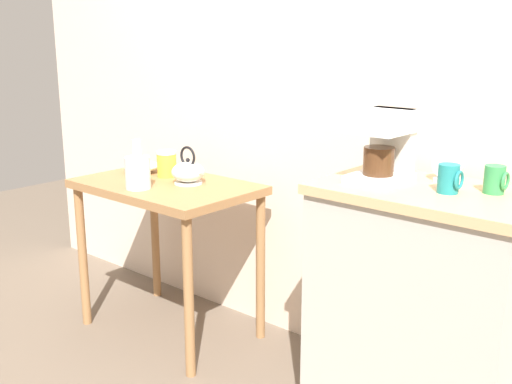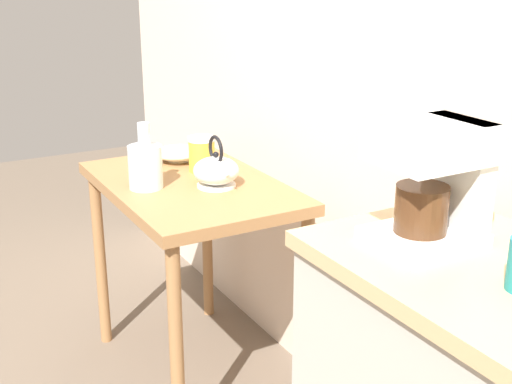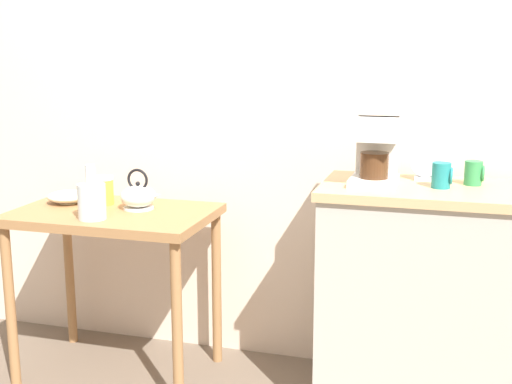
% 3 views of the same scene
% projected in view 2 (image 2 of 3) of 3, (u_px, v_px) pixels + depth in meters
% --- Properties ---
extents(back_wall, '(4.40, 0.10, 2.80)m').
position_uv_depth(back_wall, '(444.00, 1.00, 1.80)').
color(back_wall, beige).
rests_on(back_wall, ground_plane).
extents(wooden_table, '(0.86, 0.55, 0.77)m').
position_uv_depth(wooden_table, '(192.00, 210.00, 2.44)').
color(wooden_table, '#9E7044').
rests_on(wooden_table, ground_plane).
extents(bowl_stoneware, '(0.18, 0.18, 0.06)m').
position_uv_depth(bowl_stoneware, '(178.00, 153.00, 2.64)').
color(bowl_stoneware, beige).
rests_on(bowl_stoneware, wooden_table).
extents(teakettle, '(0.19, 0.16, 0.18)m').
position_uv_depth(teakettle, '(216.00, 171.00, 2.33)').
color(teakettle, white).
rests_on(teakettle, wooden_table).
extents(glass_carafe_vase, '(0.12, 0.12, 0.23)m').
position_uv_depth(glass_carafe_vase, '(145.00, 165.00, 2.31)').
color(glass_carafe_vase, silver).
rests_on(glass_carafe_vase, wooden_table).
extents(canister_enamel, '(0.10, 0.10, 0.13)m').
position_uv_depth(canister_enamel, '(202.00, 154.00, 2.50)').
color(canister_enamel, gold).
rests_on(canister_enamel, wooden_table).
extents(coffee_maker, '(0.18, 0.22, 0.26)m').
position_uv_depth(coffee_maker, '(435.00, 178.00, 1.40)').
color(coffee_maker, white).
rests_on(coffee_maker, kitchen_counter).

